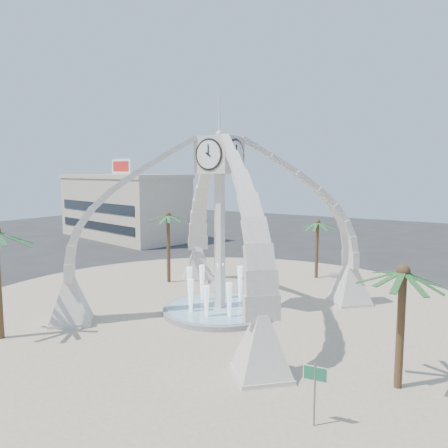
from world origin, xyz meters
The scene contains 9 objects.
ground centered at (0.00, 0.00, 0.00)m, with size 140.00×140.00×0.00m, color #282828.
plaza centered at (0.00, 0.00, 0.03)m, with size 40.00×40.00×0.06m, color #BAAA8A.
clock_tower centered at (0.00, 0.00, 6.49)m, with size 17.94×17.94×16.30m.
fountain centered at (0.00, 0.00, 0.29)m, with size 8.00×8.00×3.62m.
building_nw centered at (-32.00, 22.00, 4.83)m, with size 23.75×13.73×11.90m.
palm_east centered at (12.87, -4.63, 5.42)m, with size 4.45×4.45×6.23m.
palm_west centered at (-8.58, 4.68, 6.01)m, with size 3.49×3.49×6.77m.
palm_north centered at (2.00, 13.46, 5.22)m, with size 3.61×3.61×5.94m.
street_sign centered at (10.76, -9.64, 1.87)m, with size 0.96×0.15×2.61m.
Camera 1 is at (16.47, -24.96, 9.87)m, focal length 35.00 mm.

